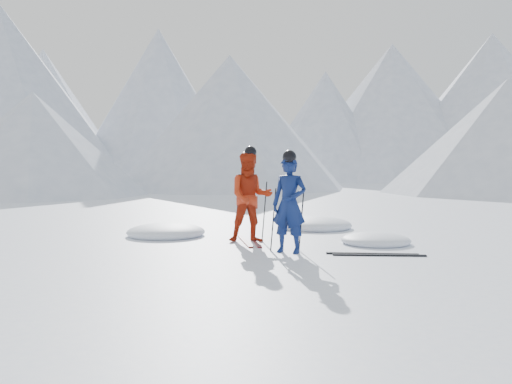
{
  "coord_description": "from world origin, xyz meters",
  "views": [
    {
      "loc": [
        -1.88,
        -10.77,
        1.69
      ],
      "look_at": [
        -1.99,
        0.5,
        1.1
      ],
      "focal_mm": 38.0,
      "sensor_mm": 36.0,
      "label": 1
    }
  ],
  "objects": [
    {
      "name": "mountain_range",
      "position": [
        5.71,
        35.31,
        6.72
      ],
      "size": [
        106.15,
        62.94,
        15.53
      ],
      "color": "#B2BCD1",
      "rests_on": "ground"
    },
    {
      "name": "skier_blue",
      "position": [
        -1.35,
        -0.56,
        0.92
      ],
      "size": [
        0.79,
        0.68,
        1.84
      ],
      "primitive_type": "imported",
      "rotation": [
        0.0,
        0.0,
        -0.43
      ],
      "color": "#0D1C50",
      "rests_on": "ground"
    },
    {
      "name": "ground",
      "position": [
        0.0,
        0.0,
        0.0
      ],
      "size": [
        160.0,
        160.0,
        0.0
      ],
      "primitive_type": "plane",
      "color": "white",
      "rests_on": "ground"
    },
    {
      "name": "ski_worn_right",
      "position": [
        -1.99,
        0.82,
        0.01
      ],
      "size": [
        0.26,
        1.7,
        0.03
      ],
      "primitive_type": "cube",
      "rotation": [
        0.0,
        0.0,
        0.1
      ],
      "color": "black",
      "rests_on": "ground"
    },
    {
      "name": "pole_blue_left",
      "position": [
        -1.65,
        -0.41,
        0.61
      ],
      "size": [
        0.12,
        0.09,
        1.22
      ],
      "primitive_type": "cylinder",
      "rotation": [
        0.05,
        0.08,
        0.0
      ],
      "color": "black",
      "rests_on": "ground"
    },
    {
      "name": "ski_loose_b",
      "position": [
        0.29,
        -0.91,
        0.01
      ],
      "size": [
        1.7,
        0.18,
        0.03
      ],
      "primitive_type": "cube",
      "rotation": [
        0.0,
        0.0,
        1.52
      ],
      "color": "black",
      "rests_on": "ground"
    },
    {
      "name": "snow_lumps",
      "position": [
        -1.15,
        1.89,
        0.0
      ],
      "size": [
        9.43,
        6.2,
        0.42
      ],
      "color": "white",
      "rests_on": "ground"
    },
    {
      "name": "pole_red_right",
      "position": [
        -1.81,
        0.97,
        0.65
      ],
      "size": [
        0.13,
        0.09,
        1.3
      ],
      "primitive_type": "cylinder",
      "rotation": [
        -0.05,
        0.08,
        0.0
      ],
      "color": "black",
      "rests_on": "ground"
    },
    {
      "name": "pole_blue_right",
      "position": [
        -1.1,
        -0.31,
        0.61
      ],
      "size": [
        0.12,
        0.07,
        1.22
      ],
      "primitive_type": "cylinder",
      "rotation": [
        -0.04,
        0.08,
        0.0
      ],
      "color": "black",
      "rests_on": "ground"
    },
    {
      "name": "ski_worn_left",
      "position": [
        -2.23,
        0.82,
        0.01
      ],
      "size": [
        0.38,
        1.69,
        0.03
      ],
      "primitive_type": "cube",
      "rotation": [
        0.0,
        0.0,
        0.17
      ],
      "color": "black",
      "rests_on": "ground"
    },
    {
      "name": "skier_red",
      "position": [
        -2.11,
        0.82,
        0.98
      ],
      "size": [
        1.04,
        0.86,
        1.96
      ],
      "primitive_type": "imported",
      "rotation": [
        0.0,
        0.0,
        0.14
      ],
      "color": "#B0280E",
      "rests_on": "ground"
    },
    {
      "name": "pole_red_left",
      "position": [
        -2.41,
        1.07,
        0.65
      ],
      "size": [
        0.13,
        0.1,
        1.3
      ],
      "primitive_type": "cylinder",
      "rotation": [
        0.06,
        0.08,
        0.0
      ],
      "color": "black",
      "rests_on": "ground"
    },
    {
      "name": "ski_loose_a",
      "position": [
        0.19,
        -0.76,
        0.01
      ],
      "size": [
        1.7,
        0.24,
        0.03
      ],
      "primitive_type": "cube",
      "rotation": [
        0.0,
        0.0,
        1.48
      ],
      "color": "black",
      "rests_on": "ground"
    }
  ]
}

